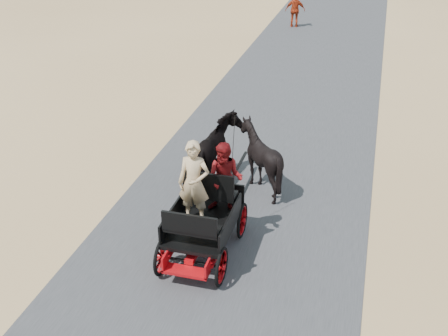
% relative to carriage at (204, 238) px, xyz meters
% --- Properties ---
extents(ground, '(140.00, 140.00, 0.00)m').
position_rel_carriage_xyz_m(ground, '(0.35, -0.88, -0.36)').
color(ground, tan).
extents(road, '(6.00, 140.00, 0.01)m').
position_rel_carriage_xyz_m(road, '(0.35, -0.88, -0.35)').
color(road, '#38383A').
rests_on(road, ground).
extents(carriage, '(1.30, 2.40, 0.72)m').
position_rel_carriage_xyz_m(carriage, '(0.00, 0.00, 0.00)').
color(carriage, black).
rests_on(carriage, ground).
extents(horse_left, '(0.91, 2.01, 1.70)m').
position_rel_carriage_xyz_m(horse_left, '(-0.55, 3.00, 0.49)').
color(horse_left, black).
rests_on(horse_left, ground).
extents(horse_right, '(1.37, 1.54, 1.70)m').
position_rel_carriage_xyz_m(horse_right, '(0.55, 3.00, 0.49)').
color(horse_right, black).
rests_on(horse_right, ground).
extents(driver_man, '(0.66, 0.43, 1.80)m').
position_rel_carriage_xyz_m(driver_man, '(-0.20, 0.05, 1.26)').
color(driver_man, tan).
rests_on(driver_man, carriage).
extents(passenger_woman, '(0.77, 0.60, 1.58)m').
position_rel_carriage_xyz_m(passenger_woman, '(0.30, 0.60, 1.15)').
color(passenger_woman, '#660C0F').
rests_on(passenger_woman, carriage).
extents(pedestrian, '(1.06, 0.55, 1.73)m').
position_rel_carriage_xyz_m(pedestrian, '(-1.26, 20.06, 0.50)').
color(pedestrian, '#9F2D12').
rests_on(pedestrian, ground).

